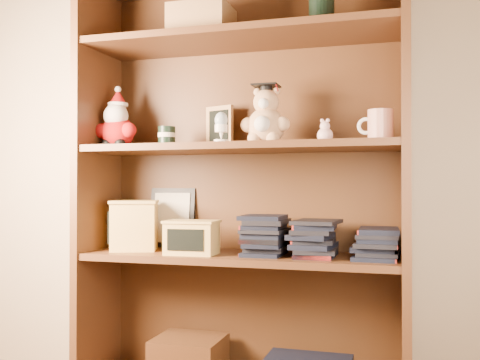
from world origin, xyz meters
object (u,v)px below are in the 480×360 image
object	(u,v)px
bookcase	(243,191)
grad_teddy_bear	(266,121)
teacher_mug	(380,126)
treats_box	(134,225)

from	to	relation	value
bookcase	grad_teddy_bear	bearing A→B (deg)	-29.42
grad_teddy_bear	teacher_mug	size ratio (longest dim) A/B	1.81
grad_teddy_bear	teacher_mug	world-z (taller)	grad_teddy_bear
treats_box	teacher_mug	bearing A→B (deg)	0.05
bookcase	grad_teddy_bear	xyz separation A→B (m)	(0.10, -0.06, 0.25)
bookcase	teacher_mug	distance (m)	0.55
grad_teddy_bear	teacher_mug	bearing A→B (deg)	0.96
bookcase	grad_teddy_bear	world-z (taller)	bookcase
grad_teddy_bear	treats_box	bearing A→B (deg)	179.36
grad_teddy_bear	bookcase	bearing A→B (deg)	150.58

